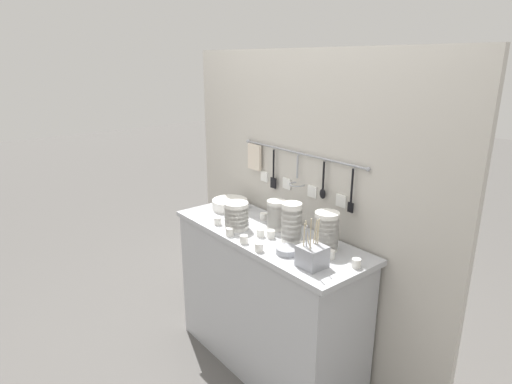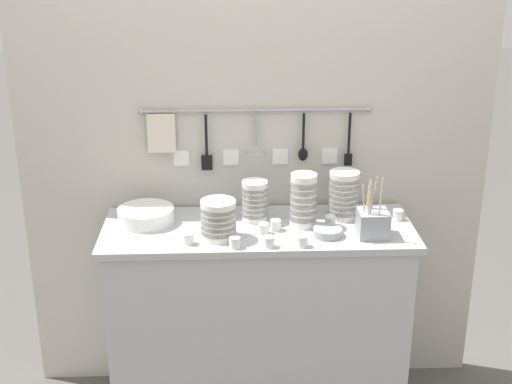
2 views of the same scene
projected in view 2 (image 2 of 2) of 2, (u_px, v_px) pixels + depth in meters
counter at (258, 320)px, 3.24m from camera, size 1.35×0.49×0.93m
back_wall at (255, 190)px, 3.32m from camera, size 2.15×0.11×1.99m
bowl_stack_short_front at (218, 219)px, 2.95m from camera, size 0.15×0.15×0.17m
bowl_stack_tall_left at (255, 201)px, 3.12m from camera, size 0.11×0.11×0.18m
bowl_stack_nested_right at (303, 200)px, 3.05m from camera, size 0.11×0.11×0.24m
bowl_stack_wide_centre at (344, 195)px, 3.14m from camera, size 0.13×0.13×0.22m
plate_stack at (146, 215)px, 3.12m from camera, size 0.25×0.25×0.07m
steel_mixing_bowl at (328, 232)px, 2.99m from camera, size 0.12×0.12×0.03m
cutlery_caddy at (373, 223)px, 2.97m from camera, size 0.13×0.13×0.27m
cup_edge_far at (217, 212)px, 3.17m from camera, size 0.05×0.05×0.05m
cup_front_right at (276, 225)px, 3.04m from camera, size 0.05×0.05×0.05m
cup_centre at (302, 241)px, 2.89m from camera, size 0.05×0.05×0.05m
cup_mid_row at (398, 215)px, 3.15m from camera, size 0.05×0.05×0.05m
cup_back_left at (366, 218)px, 3.12m from camera, size 0.05×0.05×0.05m
cup_back_right at (264, 229)px, 3.01m from camera, size 0.05×0.05×0.05m
cup_by_caddy at (330, 221)px, 3.08m from camera, size 0.05×0.05×0.05m
cup_front_left at (235, 242)px, 2.88m from camera, size 0.05×0.05×0.05m
cup_beside_plates at (269, 242)px, 2.88m from camera, size 0.05×0.05×0.05m
cup_edge_near at (188, 239)px, 2.91m from camera, size 0.05×0.05×0.05m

